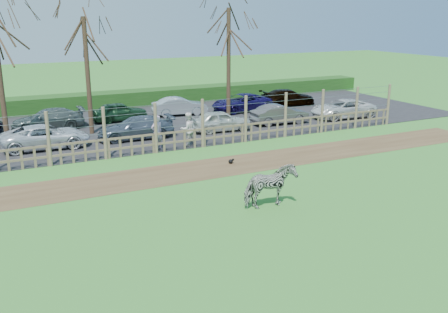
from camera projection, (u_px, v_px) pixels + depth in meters
name	position (u px, v px, depth m)	size (l,w,h in m)	color
ground	(230.00, 207.00, 17.75)	(120.00, 120.00, 0.00)	#52A449
dirt_strip	(183.00, 172.00, 21.62)	(34.00, 2.80, 0.01)	brown
asphalt	(122.00, 127.00, 30.24)	(44.00, 13.00, 0.04)	#232326
hedge	(96.00, 101.00, 36.13)	(46.00, 2.00, 1.10)	#1E4716
fence	(156.00, 137.00, 24.42)	(30.16, 0.16, 2.50)	brown
tree_mid	(86.00, 47.00, 27.19)	(4.80, 4.80, 6.83)	#3D2B1E
tree_right	(229.00, 37.00, 31.35)	(4.80, 4.80, 7.35)	#3D2B1E
zebra	(270.00, 186.00, 17.52)	(0.84, 1.85, 1.56)	gray
visitor_a	(157.00, 132.00, 24.96)	(0.63, 0.41, 1.72)	silver
visitor_b	(188.00, 129.00, 25.69)	(0.84, 0.65, 1.72)	white
crow	(231.00, 161.00, 22.84)	(0.28, 0.21, 0.23)	black
car_2	(46.00, 137.00, 25.23)	(1.99, 4.32, 1.20)	silver
car_3	(136.00, 128.00, 27.15)	(1.68, 4.13, 1.20)	#4E5A6C
car_4	(221.00, 121.00, 28.94)	(1.42, 3.52, 1.20)	silver
car_5	(280.00, 114.00, 30.85)	(1.27, 3.64, 1.20)	#5C585A
car_6	(343.00, 109.00, 32.64)	(1.99, 4.32, 1.20)	white
car_9	(48.00, 119.00, 29.38)	(1.68, 4.13, 1.20)	#505E5A
car_10	(119.00, 112.00, 31.68)	(1.42, 3.52, 1.20)	#1E4326
car_11	(180.00, 106.00, 33.53)	(1.27, 3.64, 1.20)	#ABB5BC
car_12	(242.00, 103.00, 34.89)	(1.99, 4.32, 1.20)	#1A1150
car_13	(288.00, 97.00, 37.07)	(1.68, 4.13, 1.20)	black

